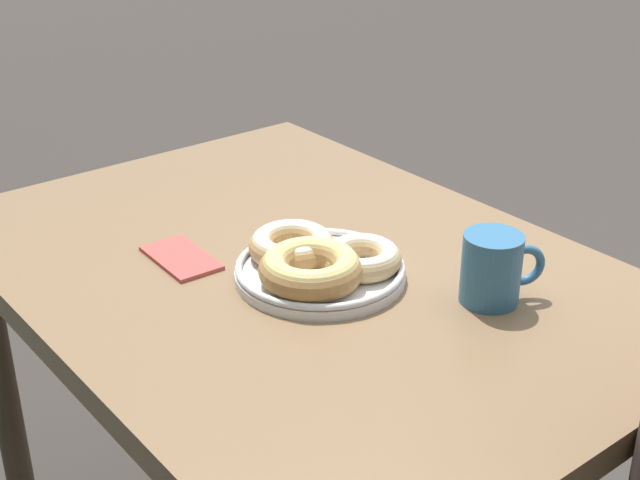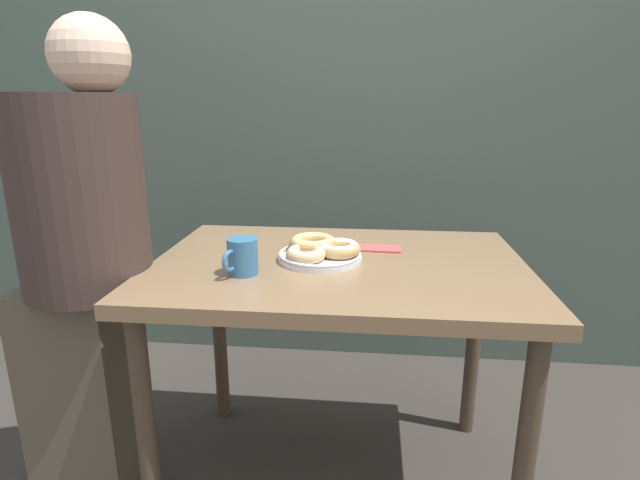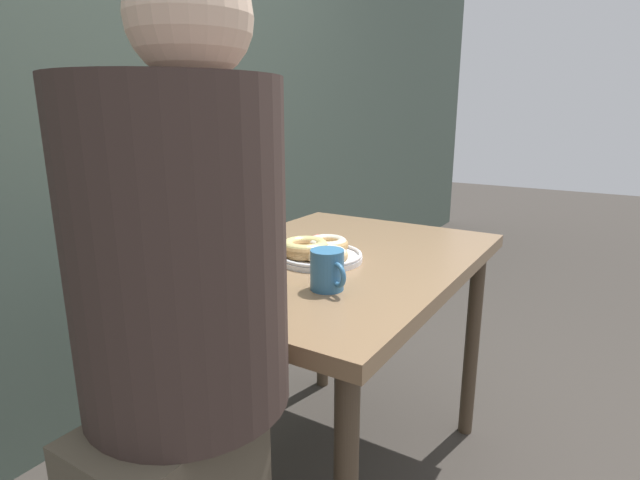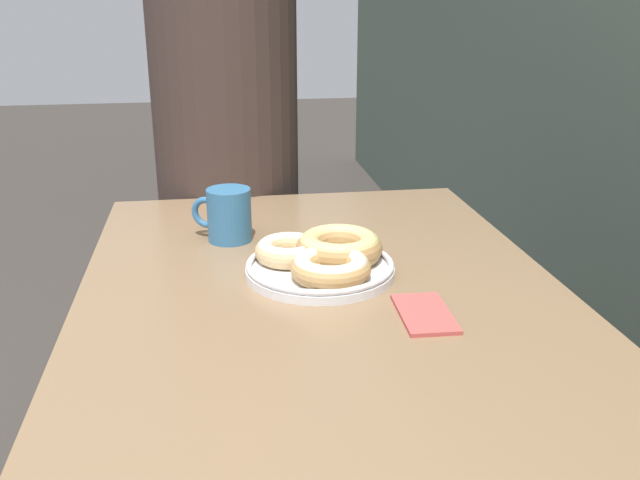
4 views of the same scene
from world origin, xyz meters
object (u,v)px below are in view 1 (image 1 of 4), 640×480
donut_plate (318,262)px  coffee_mug (493,268)px  napkin (181,258)px  dining_table (299,316)px

donut_plate → coffee_mug: coffee_mug is taller
donut_plate → napkin: size_ratio=1.94×
coffee_mug → napkin: size_ratio=0.83×
donut_plate → napkin: (0.17, 0.12, -0.03)m
dining_table → coffee_mug: (-0.25, -0.14, 0.14)m
dining_table → coffee_mug: coffee_mug is taller
coffee_mug → dining_table: bearing=29.1°
dining_table → napkin: (0.12, 0.13, 0.09)m
donut_plate → coffee_mug: 0.24m
dining_table → donut_plate: 0.13m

